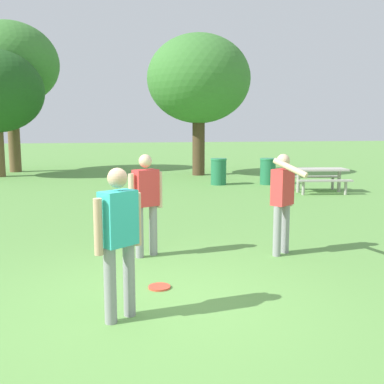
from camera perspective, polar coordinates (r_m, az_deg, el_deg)
The scene contains 10 objects.
ground_plane at distance 5.35m, azimuth -4.25°, elevation -14.39°, with size 120.00×120.00×0.00m, color #609947.
person_thrower at distance 7.35m, azimuth 11.48°, elevation -0.53°, with size 0.51×0.83×1.64m.
person_catcher at distance 4.80m, azimuth -9.29°, elevation -5.27°, with size 0.51×0.40×1.64m.
person_bystander at distance 7.15m, azimuth -5.87°, elevation -0.81°, with size 0.56×0.36×1.64m.
frisbee at distance 5.94m, azimuth -4.16°, elevation -11.93°, with size 0.29×0.29×0.03m, color #E04733.
picnic_table_near at distance 14.94m, azimuth 15.81°, elevation 2.11°, with size 1.94×1.72×0.77m.
trash_can_beside_table at distance 16.66m, azimuth 9.60°, elevation 2.62°, with size 0.59×0.59×0.96m.
trash_can_further_along at distance 16.37m, azimuth 3.39°, elevation 2.62°, with size 0.59×0.59×0.96m.
tree_broad_center at distance 22.91m, azimuth -22.11°, elevation 14.78°, with size 4.40×4.40×6.85m.
tree_far_right at distance 19.78m, azimuth 0.86°, elevation 14.07°, with size 4.42×4.42×6.01m.
Camera 1 is at (-0.74, -4.89, 2.04)m, focal length 42.02 mm.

